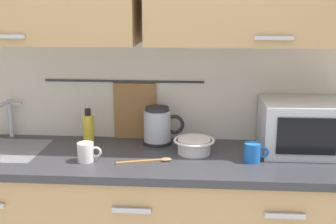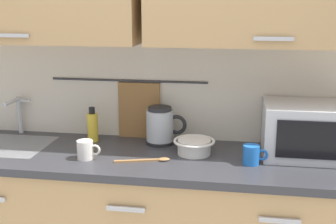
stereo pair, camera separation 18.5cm
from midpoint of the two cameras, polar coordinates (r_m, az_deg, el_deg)
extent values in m
cube|color=#B7B7BC|center=(2.05, -7.43, -12.68)|extent=(0.18, 0.02, 0.02)
cube|color=#B7B7BC|center=(2.03, 12.46, -13.15)|extent=(0.18, 0.02, 0.02)
cube|color=#333338|center=(2.27, -5.97, -6.02)|extent=(2.53, 0.63, 0.04)
cube|color=silver|center=(2.50, -4.86, 4.60)|extent=(3.70, 0.06, 2.50)
cube|color=beige|center=(2.47, -4.95, 2.75)|extent=(2.50, 0.01, 0.55)
cube|color=#B7B7BC|center=(2.31, -22.52, 9.09)|extent=(0.18, 0.01, 0.02)
cube|color=#B7B7BC|center=(2.08, 11.14, 9.45)|extent=(0.18, 0.01, 0.02)
cylinder|color=#333338|center=(2.48, -7.94, 3.97)|extent=(0.90, 0.01, 0.01)
cube|color=olive|center=(2.50, -6.44, -0.11)|extent=(0.24, 0.02, 0.34)
cylinder|color=#B2B5BA|center=(2.71, -21.72, -0.79)|extent=(0.03, 0.03, 0.22)
cylinder|color=#B2B5BA|center=(2.62, -22.67, 0.88)|extent=(0.02, 0.16, 0.02)
cube|color=#B2B5BA|center=(2.67, -21.12, 1.05)|extent=(0.07, 0.02, 0.01)
cube|color=silver|center=(2.34, 15.41, -1.88)|extent=(0.46, 0.34, 0.27)
cube|color=black|center=(2.17, 15.35, -3.13)|extent=(0.29, 0.01, 0.18)
cylinder|color=black|center=(2.43, -3.57, -3.95)|extent=(0.16, 0.16, 0.02)
cylinder|color=#B2B7BC|center=(2.40, -3.61, -1.81)|extent=(0.15, 0.15, 0.17)
cylinder|color=#262628|center=(2.37, -3.64, 0.39)|extent=(0.13, 0.13, 0.02)
torus|color=black|center=(2.39, -1.40, -1.66)|extent=(0.11, 0.02, 0.11)
cylinder|color=yellow|center=(2.47, -12.45, -2.24)|extent=(0.06, 0.06, 0.16)
cylinder|color=black|center=(2.44, -12.57, -0.03)|extent=(0.03, 0.03, 0.04)
cylinder|color=silver|center=(2.20, -13.09, -5.15)|extent=(0.08, 0.08, 0.09)
torus|color=silver|center=(2.19, -11.79, -5.16)|extent=(0.06, 0.01, 0.06)
cylinder|color=silver|center=(2.26, 1.07, -4.51)|extent=(0.17, 0.17, 0.07)
torus|color=silver|center=(2.25, 1.07, -3.75)|extent=(0.21, 0.21, 0.01)
cylinder|color=blue|center=(2.17, 8.53, -5.25)|extent=(0.08, 0.08, 0.09)
torus|color=blue|center=(2.17, 9.91, -5.22)|extent=(0.06, 0.01, 0.06)
cube|color=#9E7042|center=(2.15, -6.33, -6.50)|extent=(0.22, 0.08, 0.01)
ellipsoid|color=#9E7042|center=(2.17, -2.76, -6.22)|extent=(0.07, 0.06, 0.01)
camera|label=1|loc=(0.09, -92.40, -0.60)|focal=46.75mm
camera|label=2|loc=(0.09, 87.60, 0.60)|focal=46.75mm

